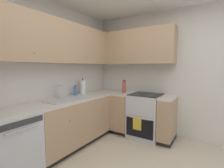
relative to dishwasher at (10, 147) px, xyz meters
name	(u,v)px	position (x,y,z in m)	size (l,w,h in m)	color
wall_back	(39,77)	(0.67, 0.33, 0.86)	(3.68, 0.05, 2.57)	silver
wall_right	(175,75)	(2.48, -1.46, 0.86)	(0.05, 3.63, 2.57)	silver
dishwasher	(10,147)	(0.00, 0.00, 0.00)	(0.60, 0.63, 0.85)	silver
lower_cabinets_back	(73,123)	(1.08, 0.00, 0.00)	(1.55, 0.62, 0.85)	tan
countertop_back	(72,99)	(1.08, 0.00, 0.44)	(2.76, 0.60, 0.04)	beige
lower_cabinets_right	(140,116)	(2.16, -0.86, 0.00)	(0.62, 1.25, 0.85)	tan
countertop_right	(140,95)	(2.16, -0.86, 0.44)	(0.60, 1.25, 0.03)	beige
oven_range	(146,115)	(2.18, -0.98, 0.02)	(0.68, 0.62, 1.03)	silver
upper_cabinets_back	(58,42)	(0.92, 0.14, 1.44)	(2.44, 0.34, 0.72)	tan
upper_cabinets_right	(132,47)	(2.30, -0.60, 1.44)	(0.32, 1.80, 0.72)	tan
sink	(66,102)	(0.92, -0.03, 0.42)	(0.69, 0.40, 0.10)	#B7B7BC
faucet	(58,91)	(0.93, 0.18, 0.60)	(0.07, 0.16, 0.25)	silver
soap_bottle	(75,91)	(1.35, 0.18, 0.55)	(0.07, 0.07, 0.20)	#3F72BF
paper_towel_roll	(83,87)	(1.54, 0.16, 0.60)	(0.11, 0.11, 0.34)	white
oil_bottle	(124,87)	(2.16, -0.48, 0.59)	(0.08, 0.08, 0.28)	#BF4C3F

